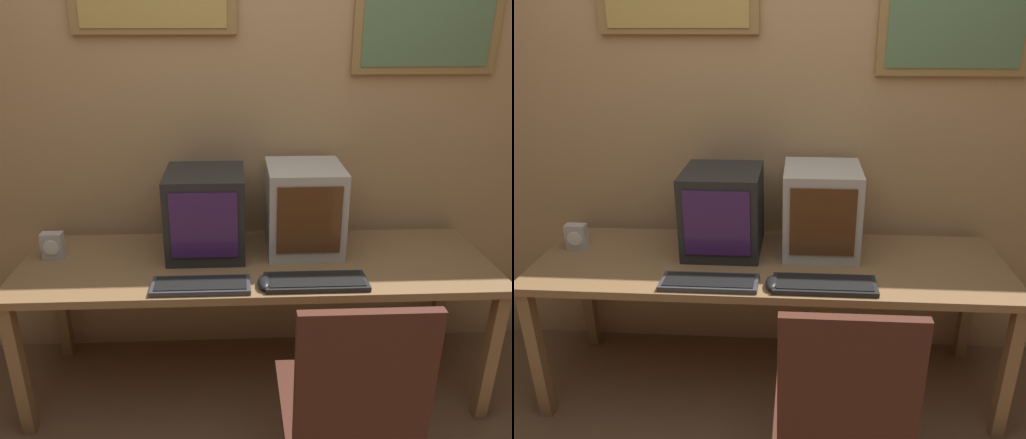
% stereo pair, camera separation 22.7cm
% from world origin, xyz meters
% --- Properties ---
extents(wall_back, '(8.00, 0.08, 2.60)m').
position_xyz_m(wall_back, '(0.00, 1.25, 1.31)').
color(wall_back, tan).
rests_on(wall_back, ground_plane).
extents(desk, '(2.20, 0.67, 0.71)m').
position_xyz_m(desk, '(0.00, 0.84, 0.64)').
color(desk, olive).
rests_on(desk, ground_plane).
extents(monitor_left, '(0.36, 0.37, 0.40)m').
position_xyz_m(monitor_left, '(-0.23, 0.96, 0.91)').
color(monitor_left, black).
rests_on(monitor_left, desk).
extents(monitor_right, '(0.36, 0.37, 0.42)m').
position_xyz_m(monitor_right, '(0.24, 0.98, 0.92)').
color(monitor_right, '#B7B2A8').
rests_on(monitor_right, desk).
extents(keyboard_main, '(0.42, 0.15, 0.03)m').
position_xyz_m(keyboard_main, '(-0.24, 0.60, 0.72)').
color(keyboard_main, '#333338').
rests_on(keyboard_main, desk).
extents(keyboard_side, '(0.44, 0.16, 0.03)m').
position_xyz_m(keyboard_side, '(0.25, 0.61, 0.72)').
color(keyboard_side, black).
rests_on(keyboard_side, desk).
extents(mouse_near_keyboard, '(0.06, 0.11, 0.04)m').
position_xyz_m(mouse_near_keyboard, '(0.02, 0.60, 0.73)').
color(mouse_near_keyboard, black).
rests_on(mouse_near_keyboard, desk).
extents(desk_clock, '(0.10, 0.06, 0.12)m').
position_xyz_m(desk_clock, '(-0.96, 0.92, 0.77)').
color(desk_clock, '#B7B2AD').
rests_on(desk_clock, desk).
extents(office_chair, '(0.50, 0.50, 0.98)m').
position_xyz_m(office_chair, '(0.30, 0.11, 0.41)').
color(office_chair, black).
rests_on(office_chair, ground_plane).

